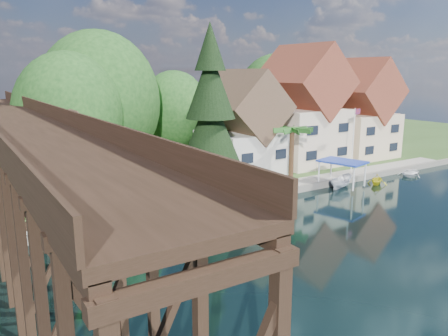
% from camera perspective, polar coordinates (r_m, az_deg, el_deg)
% --- Properties ---
extents(ground, '(140.00, 140.00, 0.00)m').
position_cam_1_polar(ground, '(31.35, 8.49, -8.67)').
color(ground, black).
rests_on(ground, ground).
extents(bank, '(140.00, 52.00, 0.50)m').
position_cam_1_polar(bank, '(60.21, -13.13, 1.66)').
color(bank, '#315020').
rests_on(bank, ground).
extents(seawall, '(60.00, 0.40, 0.62)m').
position_cam_1_polar(seawall, '(39.52, 5.32, -3.61)').
color(seawall, slate).
rests_on(seawall, ground).
extents(promenade, '(50.00, 2.60, 0.06)m').
position_cam_1_polar(promenade, '(41.64, 6.41, -2.48)').
color(promenade, gray).
rests_on(promenade, bank).
extents(trestle_bridge, '(4.12, 44.18, 9.30)m').
position_cam_1_polar(trestle_bridge, '(27.95, -24.76, -0.86)').
color(trestle_bridge, black).
rests_on(trestle_bridge, ground).
extents(house_left, '(7.64, 8.64, 11.02)m').
position_cam_1_polar(house_left, '(46.60, 2.34, 4.97)').
color(house_left, beige).
rests_on(house_left, bank).
extents(house_center, '(8.65, 9.18, 13.89)m').
position_cam_1_polar(house_center, '(52.45, 10.21, 7.03)').
color(house_center, beige).
rests_on(house_center, bank).
extents(house_right, '(8.15, 8.64, 12.45)m').
position_cam_1_polar(house_right, '(58.63, 17.06, 6.61)').
color(house_right, beige).
rests_on(house_right, bank).
extents(shed, '(5.09, 5.40, 7.85)m').
position_cam_1_polar(shed, '(38.11, -19.13, 0.58)').
color(shed, beige).
rests_on(shed, bank).
extents(bg_trees, '(49.90, 13.30, 10.57)m').
position_cam_1_polar(bg_trees, '(47.91, -7.24, 7.67)').
color(bg_trees, '#382314').
rests_on(bg_trees, bank).
extents(shrubs, '(15.76, 2.47, 1.70)m').
position_cam_1_polar(shrubs, '(35.94, -6.84, -3.77)').
color(shrubs, '#194519').
rests_on(shrubs, bank).
extents(conifer, '(6.07, 6.07, 14.94)m').
position_cam_1_polar(conifer, '(39.01, -1.77, 7.28)').
color(conifer, '#382314').
rests_on(conifer, bank).
extents(palm_tree, '(4.41, 4.41, 5.65)m').
position_cam_1_polar(palm_tree, '(43.88, 8.91, 4.75)').
color(palm_tree, '#382314').
rests_on(palm_tree, bank).
extents(flagpole, '(1.08, 0.23, 6.91)m').
position_cam_1_polar(flagpole, '(49.49, 16.64, 4.43)').
color(flagpole, white).
rests_on(flagpole, bank).
extents(tugboat, '(3.46, 2.59, 2.24)m').
position_cam_1_polar(tugboat, '(35.44, 1.93, -4.87)').
color(tugboat, red).
rests_on(tugboat, ground).
extents(boat_white_a, '(4.19, 3.29, 0.79)m').
position_cam_1_polar(boat_white_a, '(38.04, 5.35, -4.12)').
color(boat_white_a, silver).
rests_on(boat_white_a, ground).
extents(boat_canopy, '(3.88, 4.83, 2.73)m').
position_cam_1_polar(boat_canopy, '(44.40, 15.11, -1.05)').
color(boat_canopy, white).
rests_on(boat_canopy, ground).
extents(boat_yellow, '(3.02, 2.88, 1.24)m').
position_cam_1_polar(boat_yellow, '(46.96, 19.37, -1.29)').
color(boat_yellow, gold).
rests_on(boat_yellow, ground).
extents(boat_white_b, '(3.99, 3.40, 0.70)m').
position_cam_1_polar(boat_white_b, '(52.70, 23.30, -0.46)').
color(boat_white_b, white).
rests_on(boat_white_b, ground).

